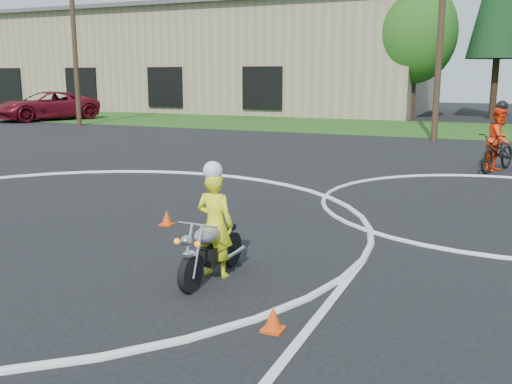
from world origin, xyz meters
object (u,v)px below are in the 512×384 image
at_px(rider_primary_grp, 215,221).
at_px(rider_second_grp, 499,147).
at_px(pickup_grp, 46,106).
at_px(primary_motorcycle, 211,249).

xyz_separation_m(rider_primary_grp, rider_second_grp, (3.58, 11.69, -0.06)).
bearing_deg(rider_primary_grp, rider_second_grp, 73.64).
xyz_separation_m(rider_primary_grp, pickup_grp, (-23.91, 21.89, 0.10)).
distance_m(rider_second_grp, pickup_grp, 29.32).
relative_size(rider_primary_grp, rider_second_grp, 0.72).
bearing_deg(rider_second_grp, primary_motorcycle, -86.28).
height_order(rider_primary_grp, rider_second_grp, rider_second_grp).
xyz_separation_m(primary_motorcycle, pickup_grp, (-23.91, 22.03, 0.48)).
bearing_deg(pickup_grp, primary_motorcycle, -19.38).
xyz_separation_m(primary_motorcycle, rider_second_grp, (3.57, 11.83, 0.31)).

